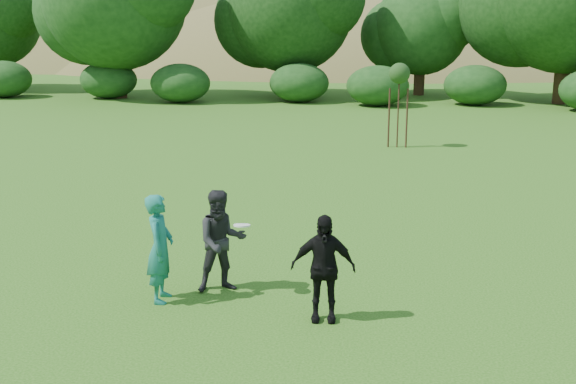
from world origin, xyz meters
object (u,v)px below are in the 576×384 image
player_teal (160,248)px  player_grey (221,241)px  sapling (399,76)px  player_black (323,268)px

player_teal → player_grey: bearing=-62.8°
player_grey → sapling: size_ratio=0.59×
player_teal → sapling: sapling is taller
player_teal → player_black: size_ratio=1.07×
player_grey → player_black: size_ratio=1.05×
player_grey → player_teal: bearing=-171.8°
player_teal → player_grey: 1.01m
player_black → sapling: (0.93, 14.62, 1.61)m
player_grey → player_black: 1.98m
player_teal → player_black: (2.60, -0.34, -0.06)m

